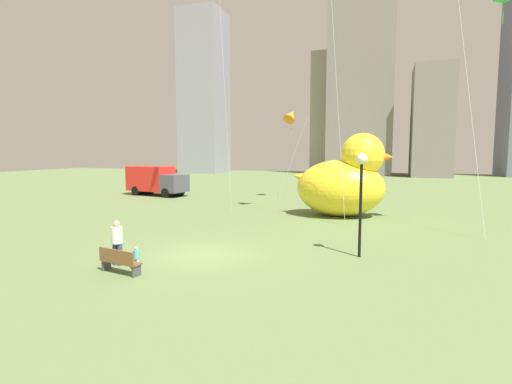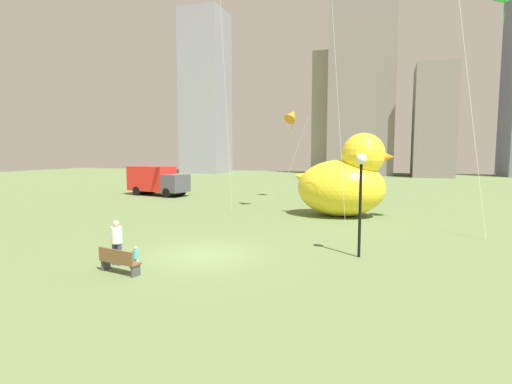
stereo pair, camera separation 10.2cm
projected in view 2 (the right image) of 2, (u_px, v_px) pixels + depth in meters
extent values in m
plane|color=#607745|center=(204.00, 255.00, 16.88)|extent=(140.00, 140.00, 0.00)
cube|color=brown|center=(120.00, 262.00, 14.31)|extent=(1.77, 0.79, 0.06)
cube|color=brown|center=(115.00, 256.00, 14.11)|extent=(1.69, 0.41, 0.45)
cube|color=#47474C|center=(106.00, 265.00, 14.72)|extent=(0.15, 0.38, 0.39)
cube|color=#47474C|center=(136.00, 271.00, 13.94)|extent=(0.15, 0.38, 0.39)
cylinder|color=#38476B|center=(115.00, 254.00, 15.38)|extent=(0.19, 0.19, 0.85)
cylinder|color=#38476B|center=(120.00, 254.00, 15.31)|extent=(0.19, 0.19, 0.85)
cylinder|color=white|center=(116.00, 235.00, 15.27)|extent=(0.42, 0.42, 0.64)
sphere|color=#D8AD8C|center=(116.00, 224.00, 15.23)|extent=(0.25, 0.25, 0.25)
cylinder|color=silver|center=(134.00, 264.00, 14.67)|extent=(0.10, 0.10, 0.44)
cylinder|color=silver|center=(137.00, 265.00, 14.63)|extent=(0.10, 0.10, 0.44)
cylinder|color=#4CBFC6|center=(135.00, 254.00, 14.61)|extent=(0.22, 0.22, 0.33)
sphere|color=#D8AD8C|center=(135.00, 248.00, 14.59)|extent=(0.13, 0.13, 0.13)
ellipsoid|color=yellow|center=(341.00, 188.00, 26.73)|extent=(5.81, 4.29, 3.79)
sphere|color=yellow|center=(363.00, 155.00, 26.06)|extent=(2.83, 2.83, 2.83)
cone|color=orange|center=(383.00, 157.00, 25.67)|extent=(1.27, 1.27, 1.27)
cone|color=yellow|center=(304.00, 178.00, 27.47)|extent=(1.73, 1.52, 1.82)
cylinder|color=black|center=(360.00, 211.00, 16.31)|extent=(0.12, 0.12, 3.87)
sphere|color=#EAEACC|center=(361.00, 159.00, 16.10)|extent=(0.45, 0.45, 0.45)
cube|color=red|center=(152.00, 178.00, 39.73)|extent=(4.91, 3.17, 2.40)
cube|color=#4C4C56|center=(176.00, 183.00, 38.19)|extent=(2.19, 2.61, 1.68)
cylinder|color=black|center=(174.00, 192.00, 38.37)|extent=(1.37, 2.53, 0.90)
cylinder|color=black|center=(145.00, 190.00, 40.35)|extent=(1.37, 2.53, 0.90)
cube|color=gray|center=(206.00, 94.00, 79.29)|extent=(8.03, 8.14, 31.48)
cube|color=#9E938C|center=(333.00, 114.00, 81.06)|extent=(7.17, 9.71, 23.53)
cube|color=gray|center=(364.00, 81.00, 75.08)|extent=(11.61, 11.94, 34.82)
cube|color=gray|center=(433.00, 122.00, 68.02)|extent=(6.39, 9.69, 18.58)
cylinder|color=silver|center=(224.00, 61.00, 27.06)|extent=(0.28, 2.09, 20.94)
cylinder|color=silver|center=(472.00, 114.00, 20.42)|extent=(1.43, 2.65, 12.49)
cylinder|color=green|center=(504.00, 7.00, 20.12)|extent=(0.04, 0.04, 1.60)
cylinder|color=silver|center=(294.00, 157.00, 37.63)|extent=(2.71, 0.20, 7.58)
cone|color=orange|center=(292.00, 115.00, 35.95)|extent=(1.54, 1.82, 1.56)
cylinder|color=orange|center=(292.00, 125.00, 36.04)|extent=(0.04, 0.04, 1.60)
cylinder|color=silver|center=(336.00, 73.00, 23.08)|extent=(1.43, 0.12, 17.69)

